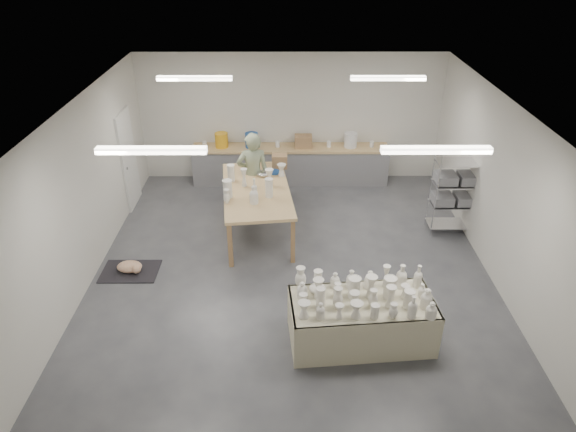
{
  "coord_description": "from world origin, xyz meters",
  "views": [
    {
      "loc": [
        -0.1,
        -7.54,
        5.41
      ],
      "look_at": [
        -0.07,
        0.14,
        1.05
      ],
      "focal_mm": 32.0,
      "sensor_mm": 36.0,
      "label": 1
    }
  ],
  "objects_px": {
    "drying_table": "(361,317)",
    "potter": "(253,175)",
    "work_table": "(257,187)",
    "red_stool": "(255,195)"
  },
  "relations": [
    {
      "from": "drying_table",
      "to": "work_table",
      "type": "xyz_separation_m",
      "value": [
        -1.66,
        3.24,
        0.52
      ]
    },
    {
      "from": "drying_table",
      "to": "red_stool",
      "type": "xyz_separation_m",
      "value": [
        -1.78,
        4.14,
        -0.12
      ]
    },
    {
      "from": "drying_table",
      "to": "potter",
      "type": "distance_m",
      "value": 4.29
    },
    {
      "from": "work_table",
      "to": "potter",
      "type": "xyz_separation_m",
      "value": [
        -0.12,
        0.63,
        -0.03
      ]
    },
    {
      "from": "drying_table",
      "to": "work_table",
      "type": "relative_size",
      "value": 0.81
    },
    {
      "from": "drying_table",
      "to": "potter",
      "type": "bearing_deg",
      "value": 109.58
    },
    {
      "from": "drying_table",
      "to": "red_stool",
      "type": "distance_m",
      "value": 4.51
    },
    {
      "from": "work_table",
      "to": "red_stool",
      "type": "xyz_separation_m",
      "value": [
        -0.12,
        0.9,
        -0.64
      ]
    },
    {
      "from": "drying_table",
      "to": "work_table",
      "type": "height_order",
      "value": "work_table"
    },
    {
      "from": "potter",
      "to": "work_table",
      "type": "bearing_deg",
      "value": 91.32
    }
  ]
}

